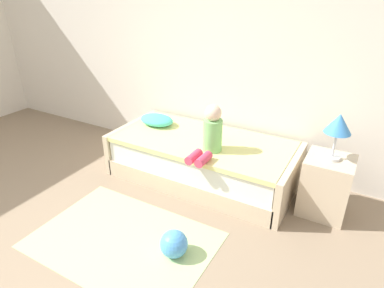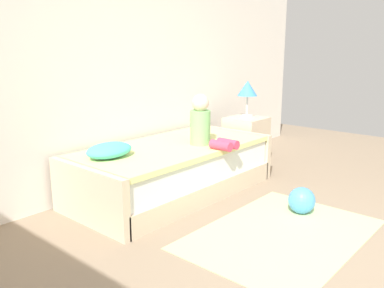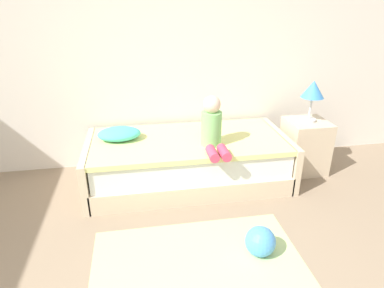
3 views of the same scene
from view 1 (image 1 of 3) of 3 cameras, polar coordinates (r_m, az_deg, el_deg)
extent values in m
plane|color=gray|center=(3.02, -25.94, -20.80)|extent=(9.20, 9.20, 0.00)
cube|color=silver|center=(4.12, 0.66, 17.33)|extent=(7.20, 0.10, 2.90)
cube|color=beige|center=(3.88, 1.82, -4.55)|extent=(2.00, 1.00, 0.20)
cube|color=white|center=(3.77, 1.87, -1.61)|extent=(1.94, 0.94, 0.25)
cube|color=#E5E08C|center=(3.70, 1.90, 0.44)|extent=(1.98, 0.98, 0.05)
cube|color=beige|center=(4.32, -10.20, 0.63)|extent=(0.07, 1.00, 0.50)
cube|color=beige|center=(3.52, 16.79, -6.43)|extent=(0.07, 1.00, 0.50)
cube|color=beige|center=(3.49, 22.27, -6.73)|extent=(0.44, 0.44, 0.60)
cylinder|color=silver|center=(3.34, 23.18, -2.16)|extent=(0.15, 0.15, 0.03)
cylinder|color=silver|center=(3.28, 23.58, -0.09)|extent=(0.02, 0.02, 0.24)
cone|color=#3F8CD8|center=(3.21, 24.25, 3.28)|extent=(0.24, 0.24, 0.18)
cylinder|color=#7FC672|center=(3.39, 3.59, 1.52)|extent=(0.20, 0.20, 0.34)
sphere|color=beige|center=(3.30, 3.71, 5.42)|extent=(0.17, 0.17, 0.17)
cylinder|color=#D83F60|center=(3.23, 0.30, -2.22)|extent=(0.09, 0.22, 0.09)
cylinder|color=#D83F60|center=(3.19, 2.03, -2.68)|extent=(0.09, 0.22, 0.09)
ellipsoid|color=#4CCCBC|center=(4.09, -6.17, 4.21)|extent=(0.44, 0.30, 0.13)
sphere|color=#4C99E5|center=(2.87, -3.17, -16.99)|extent=(0.24, 0.24, 0.24)
cube|color=#B2D189|center=(3.13, -11.92, -16.05)|extent=(1.60, 1.10, 0.01)
camera|label=2|loc=(4.41, -56.68, 6.08)|focal=37.94mm
camera|label=3|loc=(2.05, -65.35, 4.75)|focal=31.13mm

